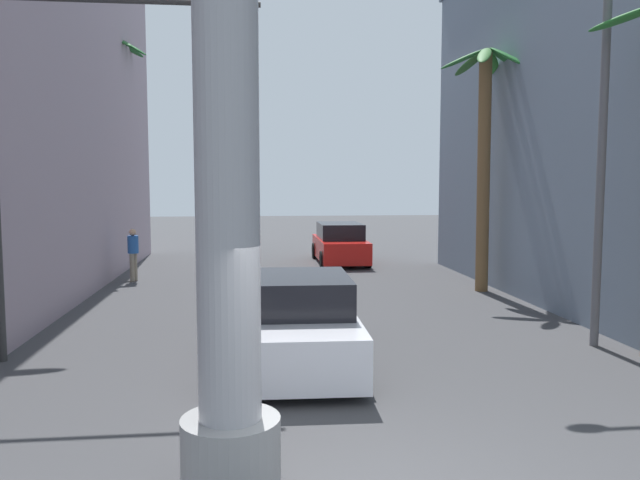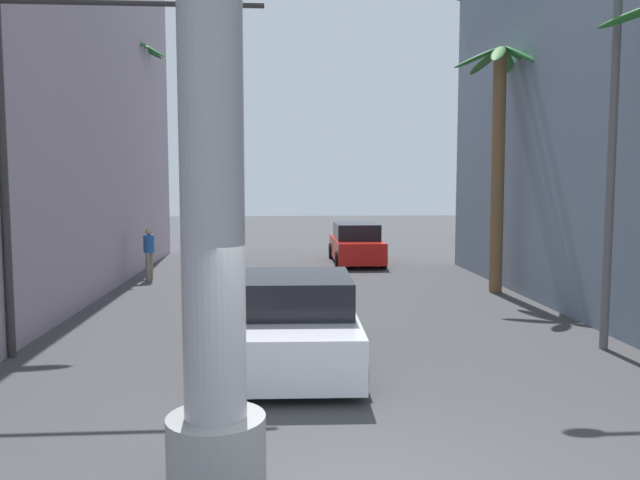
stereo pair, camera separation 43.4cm
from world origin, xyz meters
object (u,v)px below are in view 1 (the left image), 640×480
(traffic_light_mast, at_px, (73,109))
(car_lead, at_px, (293,321))
(palm_tree_far_left, at_px, (115,128))
(palm_tree_mid_right, at_px, (485,142))
(car_far, at_px, (340,244))
(pedestrian_far_left, at_px, (133,251))
(palm_tree_mid_left, at_px, (52,71))
(street_lamp, at_px, (579,123))

(traffic_light_mast, height_order, car_lead, traffic_light_mast)
(palm_tree_far_left, bearing_deg, palm_tree_mid_right, -30.18)
(traffic_light_mast, xyz_separation_m, car_far, (6.48, 12.78, -3.66))
(palm_tree_mid_right, height_order, pedestrian_far_left, palm_tree_mid_right)
(palm_tree_mid_left, bearing_deg, palm_tree_far_left, 91.66)
(pedestrian_far_left, bearing_deg, palm_tree_mid_right, -15.72)
(street_lamp, distance_m, car_far, 13.65)
(car_far, bearing_deg, palm_tree_far_left, -179.65)
(palm_tree_mid_right, relative_size, palm_tree_mid_left, 0.73)
(car_far, bearing_deg, street_lamp, -78.47)
(pedestrian_far_left, bearing_deg, palm_tree_mid_left, -102.93)
(car_lead, height_order, palm_tree_far_left, palm_tree_far_left)
(palm_tree_far_left, bearing_deg, traffic_light_mast, -81.35)
(car_lead, bearing_deg, palm_tree_far_left, 113.22)
(car_lead, height_order, palm_tree_mid_left, palm_tree_mid_left)
(car_far, relative_size, palm_tree_mid_left, 0.47)
(palm_tree_far_left, bearing_deg, street_lamp, -49.36)
(traffic_light_mast, xyz_separation_m, pedestrian_far_left, (-0.71, 8.90, -3.41))
(street_lamp, height_order, pedestrian_far_left, street_lamp)
(traffic_light_mast, distance_m, pedestrian_far_left, 9.56)
(car_lead, xyz_separation_m, car_far, (2.73, 13.29, 0.03))
(car_far, xyz_separation_m, palm_tree_far_left, (-8.41, -0.05, 4.43))
(palm_tree_mid_right, bearing_deg, street_lamp, -95.08)
(car_lead, xyz_separation_m, pedestrian_far_left, (-4.45, 9.42, 0.28))
(car_lead, xyz_separation_m, palm_tree_mid_left, (-5.44, 5.09, 5.10))
(traffic_light_mast, relative_size, palm_tree_mid_left, 0.67)
(traffic_light_mast, relative_size, car_lead, 1.24)
(street_lamp, distance_m, palm_tree_mid_left, 11.91)
(car_lead, relative_size, palm_tree_far_left, 0.60)
(palm_tree_mid_left, bearing_deg, car_far, 45.06)
(car_far, bearing_deg, car_lead, -101.63)
(palm_tree_mid_left, height_order, pedestrian_far_left, palm_tree_mid_left)
(palm_tree_far_left, xyz_separation_m, pedestrian_far_left, (1.23, -3.82, -4.18))
(pedestrian_far_left, bearing_deg, palm_tree_far_left, 107.80)
(street_lamp, distance_m, palm_tree_mid_right, 6.16)
(car_lead, bearing_deg, car_far, 78.37)
(traffic_light_mast, relative_size, palm_tree_mid_right, 0.91)
(car_lead, distance_m, pedestrian_far_left, 10.42)
(car_lead, xyz_separation_m, palm_tree_far_left, (-5.68, 13.24, 4.46))
(car_lead, relative_size, car_far, 1.14)
(car_far, distance_m, palm_tree_mid_left, 12.64)
(street_lamp, bearing_deg, pedestrian_far_left, 137.34)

